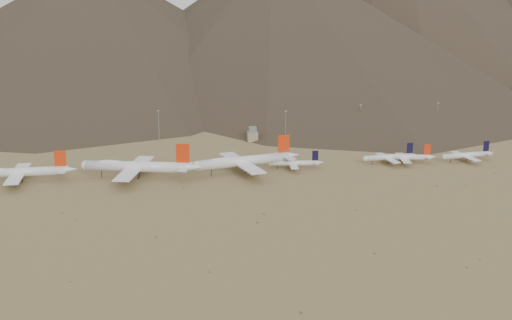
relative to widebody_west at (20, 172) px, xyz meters
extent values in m
plane|color=#A18753|center=(131.57, -27.44, -6.69)|extent=(3000.00, 3000.00, 0.00)
cylinder|color=white|center=(-0.28, -0.01, -0.07)|extent=(54.51, 6.81, 5.62)
cone|color=white|center=(30.18, 0.66, 0.35)|extent=(9.90, 5.27, 5.06)
cube|color=white|center=(-1.37, -0.03, -0.91)|extent=(9.79, 50.04, 0.70)
cube|color=white|center=(25.83, 0.57, 0.49)|extent=(5.31, 19.05, 0.34)
cube|color=red|center=(24.74, 0.54, 7.73)|extent=(7.08, 0.66, 9.97)
cylinder|color=black|center=(0.78, 1.42, -4.79)|extent=(0.45, 0.45, 3.81)
cylinder|color=black|center=(0.84, -1.39, -4.79)|extent=(0.45, 0.45, 3.81)
cylinder|color=slate|center=(-1.58, 9.94, -2.31)|extent=(5.49, 2.65, 2.53)
cylinder|color=slate|center=(-1.15, -10.00, -2.31)|extent=(5.49, 2.65, 2.53)
cylinder|color=slate|center=(-1.78, 18.91, -2.31)|extent=(5.49, 2.65, 2.53)
cylinder|color=slate|center=(-0.95, -18.97, -2.31)|extent=(5.49, 2.65, 2.53)
cylinder|color=white|center=(71.87, -2.97, 1.34)|extent=(65.66, 22.74, 6.82)
sphere|color=white|center=(39.88, 5.10, 1.34)|extent=(6.68, 6.68, 6.68)
cone|color=white|center=(107.71, -12.00, 1.85)|extent=(13.02, 8.85, 6.14)
cube|color=white|center=(70.59, -2.64, 0.32)|extent=(25.02, 61.24, 0.85)
cube|color=white|center=(102.59, -10.71, 2.02)|extent=(11.38, 23.74, 0.41)
cube|color=red|center=(101.31, -10.39, 10.80)|extent=(8.47, 2.69, 12.10)
cylinder|color=black|center=(49.48, 2.68, -4.38)|extent=(0.44, 0.44, 4.62)
cylinder|color=black|center=(73.57, -1.64, -4.38)|extent=(0.55, 0.55, 4.62)
cylinder|color=black|center=(72.74, -4.94, -4.38)|extent=(0.55, 0.55, 4.62)
ellipsoid|color=white|center=(55.24, 1.23, 3.21)|extent=(21.73, 10.12, 4.09)
cylinder|color=slate|center=(73.55, 9.09, -1.37)|extent=(7.15, 4.59, 3.07)
cylinder|color=slate|center=(67.64, -14.38, -1.37)|extent=(7.15, 4.59, 3.07)
cylinder|color=slate|center=(76.21, 19.65, -1.37)|extent=(7.15, 4.59, 3.07)
cylinder|color=slate|center=(64.98, -24.93, -1.37)|extent=(7.15, 4.59, 3.07)
cylinder|color=white|center=(141.44, 1.06, 1.13)|extent=(63.91, 22.20, 6.64)
sphere|color=white|center=(110.30, -6.82, 1.13)|extent=(6.51, 6.51, 6.51)
cone|color=white|center=(176.32, 9.89, 1.63)|extent=(12.68, 8.63, 5.98)
cube|color=white|center=(140.19, 0.75, 0.13)|extent=(24.42, 59.62, 0.83)
cube|color=white|center=(171.33, 8.63, 1.79)|extent=(11.10, 23.11, 0.40)
cube|color=red|center=(170.09, 8.31, 10.34)|extent=(8.24, 2.63, 11.78)
cylinder|color=black|center=(119.64, -4.46, -4.44)|extent=(0.43, 0.43, 4.50)
cylinder|color=black|center=(142.28, 2.99, -4.44)|extent=(0.54, 0.54, 4.50)
cylinder|color=black|center=(143.09, -0.23, -4.44)|extent=(0.54, 0.54, 4.50)
ellipsoid|color=white|center=(125.24, -3.04, 2.95)|extent=(21.15, 9.87, 3.98)
cylinder|color=slate|center=(137.30, 12.16, -1.51)|extent=(6.96, 4.47, 2.99)
cylinder|color=slate|center=(143.08, -10.67, -1.51)|extent=(6.96, 4.47, 2.99)
cylinder|color=slate|center=(134.70, 22.44, -1.51)|extent=(6.96, 4.47, 2.99)
cylinder|color=slate|center=(145.68, -20.95, -1.51)|extent=(6.96, 4.47, 2.99)
cylinder|color=white|center=(176.40, 4.77, -2.63)|extent=(31.79, 6.67, 3.43)
sphere|color=white|center=(160.69, 6.40, -2.63)|extent=(3.36, 3.36, 3.36)
cone|color=white|center=(194.01, 2.95, -2.37)|extent=(5.98, 3.66, 3.09)
cube|color=white|center=(175.77, 4.84, -3.14)|extent=(7.82, 27.46, 0.43)
cube|color=white|center=(191.49, 3.21, -2.28)|extent=(3.89, 10.53, 0.21)
cube|color=black|center=(190.86, 3.28, 2.47)|extent=(4.12, 0.73, 6.77)
cylinder|color=black|center=(165.40, 5.92, -5.52)|extent=(0.36, 0.36, 2.35)
cylinder|color=black|center=(177.12, 5.56, -5.52)|extent=(0.45, 0.45, 2.35)
cylinder|color=black|center=(176.94, 3.86, -5.52)|extent=(0.45, 0.45, 2.35)
cylinder|color=slate|center=(176.56, 12.38, -3.99)|extent=(3.30, 1.86, 1.54)
cylinder|color=slate|center=(174.99, -2.70, -3.99)|extent=(3.30, 1.86, 1.54)
cylinder|color=white|center=(245.06, 9.05, -2.21)|extent=(35.05, 7.00, 3.78)
sphere|color=white|center=(227.71, 7.44, -2.21)|extent=(3.71, 3.71, 3.71)
cone|color=white|center=(264.49, 10.87, -1.93)|extent=(6.56, 3.97, 3.41)
cube|color=white|center=(244.36, 8.99, -2.78)|extent=(8.33, 30.26, 0.47)
cube|color=white|center=(261.71, 10.61, -1.83)|extent=(4.18, 11.59, 0.23)
cube|color=black|center=(261.02, 10.54, 3.42)|extent=(4.54, 0.76, 7.47)
cylinder|color=black|center=(232.91, 7.92, -5.40)|extent=(0.40, 0.40, 2.59)
cylinder|color=black|center=(245.66, 10.06, -5.40)|extent=(0.50, 0.50, 2.59)
cylinder|color=black|center=(245.84, 8.18, -5.40)|extent=(0.50, 0.50, 2.59)
cylinder|color=slate|center=(243.59, 17.32, -3.71)|extent=(3.63, 2.02, 1.70)
cylinder|color=slate|center=(245.14, 0.66, -3.71)|extent=(3.63, 2.02, 1.70)
cylinder|color=white|center=(256.15, 7.67, -2.30)|extent=(34.30, 9.36, 3.71)
sphere|color=white|center=(239.31, 10.53, -2.30)|extent=(3.63, 3.63, 3.63)
cone|color=white|center=(275.01, 4.48, -2.02)|extent=(6.62, 4.32, 3.34)
cube|color=white|center=(255.48, 7.79, -2.85)|extent=(10.28, 29.78, 0.46)
cube|color=white|center=(272.32, 4.94, -1.93)|extent=(4.89, 11.48, 0.22)
cube|color=red|center=(271.64, 5.05, 3.22)|extent=(4.43, 1.07, 7.32)
cylinder|color=black|center=(244.36, 9.67, -5.42)|extent=(0.39, 0.39, 2.54)
cylinder|color=black|center=(256.98, 8.47, -5.42)|extent=(0.49, 0.49, 2.54)
cylinder|color=black|center=(256.67, 6.65, -5.42)|extent=(0.49, 0.49, 2.54)
cylinder|color=slate|center=(256.85, 15.87, -3.77)|extent=(3.65, 2.22, 1.67)
cylinder|color=slate|center=(254.11, -0.29, -3.77)|extent=(3.65, 2.22, 1.67)
cylinder|color=white|center=(301.37, 5.95, -2.21)|extent=(35.02, 8.22, 3.78)
sphere|color=white|center=(284.10, 3.71, -2.21)|extent=(3.70, 3.70, 3.70)
cone|color=white|center=(320.71, 8.45, -1.93)|extent=(6.65, 4.18, 3.40)
cube|color=white|center=(300.68, 5.86, -2.78)|extent=(9.36, 30.31, 0.47)
cube|color=white|center=(317.94, 8.09, -1.84)|extent=(4.56, 11.65, 0.23)
cube|color=black|center=(317.25, 8.01, 3.41)|extent=(4.53, 0.92, 7.46)
cylinder|color=black|center=(289.28, 4.38, -5.40)|extent=(0.40, 0.40, 2.59)
cylinder|color=black|center=(301.94, 6.97, -5.40)|extent=(0.50, 0.50, 2.59)
cylinder|color=black|center=(302.18, 5.10, -5.40)|extent=(0.50, 0.50, 2.59)
cylinder|color=slate|center=(299.61, 14.15, -3.72)|extent=(3.67, 2.13, 1.70)
cylinder|color=slate|center=(301.75, -2.43, -3.72)|extent=(3.67, 2.13, 1.70)
cube|color=gray|center=(161.57, 92.56, -2.69)|extent=(8.00, 8.00, 8.00)
cube|color=slate|center=(161.57, 92.56, 3.31)|extent=(6.00, 6.00, 4.00)
cylinder|color=gray|center=(87.42, 103.35, 5.81)|extent=(0.50, 0.50, 25.00)
cube|color=gray|center=(87.42, 103.35, 18.61)|extent=(2.00, 0.60, 0.80)
cylinder|color=gray|center=(187.23, 85.65, 5.81)|extent=(0.50, 0.50, 25.00)
cube|color=gray|center=(187.23, 85.65, 18.61)|extent=(2.00, 0.60, 0.80)
cylinder|color=gray|center=(255.81, 106.72, 5.81)|extent=(0.50, 0.50, 25.00)
cube|color=gray|center=(255.81, 106.72, 18.61)|extent=(2.00, 0.60, 0.80)
cylinder|color=gray|center=(323.08, 103.47, 5.81)|extent=(0.50, 0.50, 25.00)
cube|color=gray|center=(323.08, 103.47, 18.61)|extent=(2.00, 0.60, 0.80)
ellipsoid|color=brown|center=(100.51, -28.15, -6.34)|extent=(1.02, 1.02, 0.70)
ellipsoid|color=brown|center=(83.41, -108.81, -6.39)|extent=(1.09, 1.09, 0.59)
ellipsoid|color=brown|center=(105.41, -154.13, -6.42)|extent=(0.75, 0.75, 0.53)
ellipsoid|color=brown|center=(131.02, -58.75, -6.46)|extent=(0.60, 0.60, 0.46)
ellipsoid|color=brown|center=(181.34, -145.84, -6.29)|extent=(1.02, 1.02, 0.80)
ellipsoid|color=brown|center=(192.18, -85.20, -6.38)|extent=(0.98, 0.98, 0.62)
ellipsoid|color=brown|center=(33.51, -65.63, -6.36)|extent=(0.94, 0.94, 0.65)
ellipsoid|color=brown|center=(42.07, -77.92, -6.39)|extent=(0.72, 0.72, 0.60)
ellipsoid|color=brown|center=(140.90, -84.02, -6.27)|extent=(0.97, 0.97, 0.84)
ellipsoid|color=brown|center=(215.53, -166.50, -6.43)|extent=(0.91, 0.91, 0.52)
ellipsoid|color=brown|center=(290.17, -60.49, -6.45)|extent=(0.58, 0.58, 0.47)
ellipsoid|color=brown|center=(255.10, -49.22, -6.37)|extent=(0.85, 0.85, 0.64)
ellipsoid|color=brown|center=(288.96, -38.04, -6.51)|extent=(0.51, 0.51, 0.37)
ellipsoid|color=brown|center=(225.40, -159.18, -6.46)|extent=(0.69, 0.69, 0.47)
ellipsoid|color=brown|center=(135.85, -195.18, -6.27)|extent=(1.08, 1.08, 0.84)
ellipsoid|color=brown|center=(48.39, -154.64, -6.45)|extent=(0.58, 0.58, 0.48)
ellipsoid|color=brown|center=(304.70, -27.76, -6.33)|extent=(0.90, 0.90, 0.72)
ellipsoid|color=brown|center=(135.20, -96.70, -6.30)|extent=(1.03, 1.03, 0.79)
ellipsoid|color=brown|center=(272.78, -50.23, -6.44)|extent=(0.73, 0.73, 0.50)
ellipsoid|color=brown|center=(227.94, -78.25, -6.53)|extent=(0.59, 0.59, 0.32)
camera|label=1|loc=(85.69, -405.39, 106.94)|focal=45.00mm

